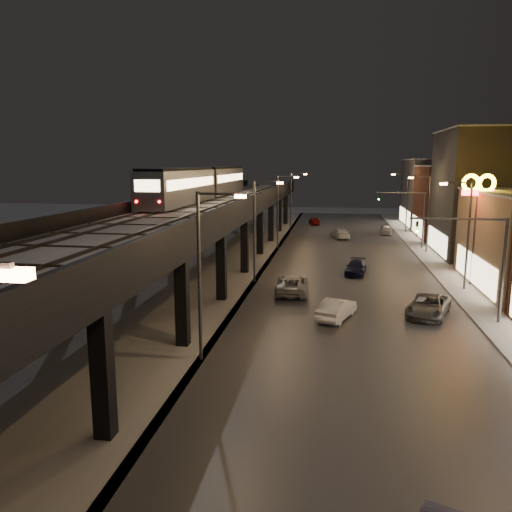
{
  "coord_description": "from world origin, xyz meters",
  "views": [
    {
      "loc": [
        6.16,
        -11.52,
        10.38
      ],
      "look_at": [
        1.63,
        17.17,
        5.0
      ],
      "focal_mm": 35.0,
      "sensor_mm": 36.0,
      "label": 1
    }
  ],
  "objects": [
    {
      "name": "road_surface",
      "position": [
        7.5,
        35.0,
        0.03
      ],
      "size": [
        17.0,
        120.0,
        0.06
      ],
      "primitive_type": "cube",
      "color": "#46474D",
      "rests_on": "ground"
    },
    {
      "name": "sidewalk_right",
      "position": [
        17.5,
        35.0,
        0.07
      ],
      "size": [
        4.0,
        120.0,
        0.14
      ],
      "primitive_type": "cube",
      "color": "#9FA1A8",
      "rests_on": "ground"
    },
    {
      "name": "under_viaduct_pavement",
      "position": [
        -6.0,
        35.0,
        0.03
      ],
      "size": [
        11.0,
        120.0,
        0.06
      ],
      "primitive_type": "cube",
      "color": "#9FA1A8",
      "rests_on": "ground"
    },
    {
      "name": "elevated_viaduct",
      "position": [
        -6.0,
        31.84,
        5.62
      ],
      "size": [
        9.0,
        100.0,
        6.3
      ],
      "color": "black",
      "rests_on": "ground"
    },
    {
      "name": "viaduct_trackbed",
      "position": [
        -6.01,
        31.97,
        6.39
      ],
      "size": [
        8.4,
        100.0,
        0.32
      ],
      "color": "#B2B7C1",
      "rests_on": "elevated_viaduct"
    },
    {
      "name": "viaduct_parapet_streetside",
      "position": [
        -1.65,
        32.0,
        6.85
      ],
      "size": [
        0.3,
        100.0,
        1.1
      ],
      "primitive_type": "cube",
      "color": "black",
      "rests_on": "elevated_viaduct"
    },
    {
      "name": "viaduct_parapet_far",
      "position": [
        -10.35,
        32.0,
        6.85
      ],
      "size": [
        0.3,
        100.0,
        1.1
      ],
      "primitive_type": "cube",
      "color": "black",
      "rests_on": "elevated_viaduct"
    },
    {
      "name": "building_d",
      "position": [
        23.99,
        48.0,
        7.08
      ],
      "size": [
        12.2,
        13.2,
        14.16
      ],
      "color": "#2C2C30",
      "rests_on": "ground"
    },
    {
      "name": "building_e",
      "position": [
        23.99,
        62.0,
        5.08
      ],
      "size": [
        12.2,
        12.2,
        10.16
      ],
      "color": "maroon",
      "rests_on": "ground"
    },
    {
      "name": "building_f",
      "position": [
        23.99,
        76.0,
        5.58
      ],
      "size": [
        12.2,
        16.2,
        11.16
      ],
      "color": "#3A393F",
      "rests_on": "ground"
    },
    {
      "name": "streetlight_left_1",
      "position": [
        -0.43,
        13.0,
        5.24
      ],
      "size": [
        2.57,
        0.28,
        9.0
      ],
      "color": "#38383A",
      "rests_on": "ground"
    },
    {
      "name": "streetlight_left_2",
      "position": [
        -0.43,
        31.0,
        5.24
      ],
      "size": [
        2.57,
        0.28,
        9.0
      ],
      "color": "#38383A",
      "rests_on": "ground"
    },
    {
      "name": "streetlight_right_2",
      "position": [
        16.73,
        31.0,
        5.24
      ],
      "size": [
        2.56,
        0.28,
        9.0
      ],
      "color": "#38383A",
      "rests_on": "ground"
    },
    {
      "name": "streetlight_left_3",
      "position": [
        -0.43,
        49.0,
        5.24
      ],
      "size": [
        2.57,
        0.28,
        9.0
      ],
      "color": "#38383A",
      "rests_on": "ground"
    },
    {
      "name": "streetlight_right_3",
      "position": [
        16.73,
        49.0,
        5.24
      ],
      "size": [
        2.56,
        0.28,
        9.0
      ],
      "color": "#38383A",
      "rests_on": "ground"
    },
    {
      "name": "streetlight_left_4",
      "position": [
        -0.43,
        67.0,
        5.24
      ],
      "size": [
        2.57,
        0.28,
        9.0
      ],
      "color": "#38383A",
      "rests_on": "ground"
    },
    {
      "name": "streetlight_right_4",
      "position": [
        16.73,
        67.0,
        5.24
      ],
      "size": [
        2.56,
        0.28,
        9.0
      ],
      "color": "#38383A",
      "rests_on": "ground"
    },
    {
      "name": "traffic_light_rig_a",
      "position": [
        15.84,
        22.0,
        4.5
      ],
      "size": [
        6.1,
        0.34,
        7.0
      ],
      "color": "#38383A",
      "rests_on": "ground"
    },
    {
      "name": "traffic_light_rig_b",
      "position": [
        15.84,
        52.0,
        4.5
      ],
      "size": [
        6.1,
        0.34,
        7.0
      ],
      "color": "#38383A",
      "rests_on": "ground"
    },
    {
      "name": "subway_train",
      "position": [
        -8.5,
        43.4,
        8.3
      ],
      "size": [
        2.84,
        34.42,
        3.39
      ],
      "color": "gray",
      "rests_on": "viaduct_trackbed"
    },
    {
      "name": "car_near_white",
      "position": [
        6.48,
        21.31,
        0.71
      ],
      "size": [
        2.86,
        4.58,
        1.42
      ],
      "primitive_type": "imported",
      "rotation": [
        0.0,
        0.0,
        2.8
      ],
      "color": "white",
      "rests_on": "ground"
    },
    {
      "name": "car_mid_silver",
      "position": [
        2.95,
        27.5,
        0.76
      ],
      "size": [
        2.74,
        5.56,
        1.52
      ],
      "primitive_type": "imported",
      "rotation": [
        0.0,
        0.0,
        3.18
      ],
      "color": "#A7A7A8",
      "rests_on": "ground"
    },
    {
      "name": "car_mid_dark",
      "position": [
        7.01,
        58.98,
        0.71
      ],
      "size": [
        3.06,
        5.25,
        1.43
      ],
      "primitive_type": "imported",
      "rotation": [
        0.0,
        0.0,
        3.37
      ],
      "color": "white",
      "rests_on": "ground"
    },
    {
      "name": "car_far_white",
      "position": [
        2.76,
        74.58,
        0.65
      ],
      "size": [
        2.23,
        4.01,
        1.29
      ],
      "primitive_type": "imported",
      "rotation": [
        0.0,
        0.0,
        3.34
      ],
      "color": "maroon",
      "rests_on": "ground"
    },
    {
      "name": "car_onc_dark",
      "position": [
        12.72,
        23.01,
        0.71
      ],
      "size": [
        3.97,
        5.63,
        1.43
      ],
      "primitive_type": "imported",
      "rotation": [
        0.0,
        0.0,
        -0.35
      ],
      "color": "#5D5E60",
      "rests_on": "ground"
    },
    {
      "name": "car_onc_white",
      "position": [
        8.31,
        35.67,
        0.63
      ],
      "size": [
        2.35,
        4.58,
        1.27
      ],
      "primitive_type": "imported",
      "rotation": [
        0.0,
        0.0,
        -0.14
      ],
      "color": "black",
      "rests_on": "ground"
    },
    {
      "name": "car_onc_red",
      "position": [
        13.82,
        64.27,
        0.73
      ],
      "size": [
        1.91,
        4.35,
        1.46
      ],
      "primitive_type": "imported",
      "rotation": [
        0.0,
        0.0,
        -0.04
      ],
      "color": "silver",
      "rests_on": "ground"
    },
    {
      "name": "sign_mcdonalds",
      "position": [
        18.0,
        32.89,
        7.71
      ],
      "size": [
        2.85,
        0.63,
        9.56
      ],
      "color": "#38383A",
      "rests_on": "ground"
    }
  ]
}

